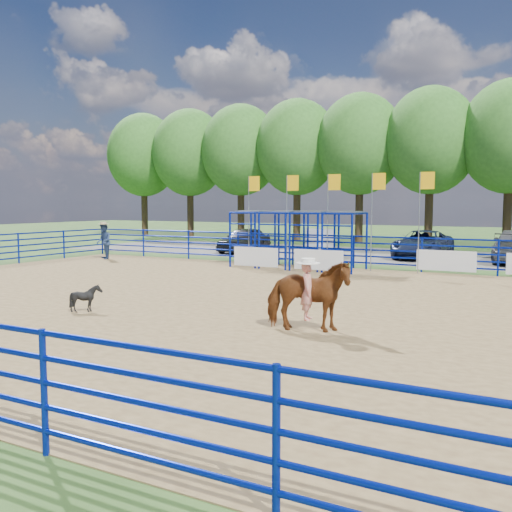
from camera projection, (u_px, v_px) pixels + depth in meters
name	position (u px, v px, depth m)	size (l,w,h in m)	color
ground	(244.00, 303.00, 16.85)	(120.00, 120.00, 0.00)	#3C5E25
arena_dirt	(244.00, 302.00, 16.85)	(30.00, 20.00, 0.02)	olive
gravel_strip	(394.00, 256.00, 31.75)	(40.00, 10.00, 0.01)	#66635B
horse_and_rider	(308.00, 293.00, 12.91)	(2.12, 1.38, 2.33)	brown
calf	(86.00, 298.00, 15.29)	(0.60, 0.68, 0.75)	black
spectator_cowboy	(104.00, 241.00, 29.65)	(1.15, 1.12, 1.92)	navy
car_a	(244.00, 240.00, 34.06)	(1.75, 4.34, 1.48)	black
car_b	(319.00, 242.00, 32.49)	(1.56, 4.47, 1.47)	gray
car_c	(423.00, 244.00, 30.37)	(2.44, 5.29, 1.47)	#161D38
perimeter_fence	(244.00, 278.00, 16.78)	(30.10, 20.10, 1.50)	#061992
chute_assembly	(305.00, 241.00, 25.38)	(19.32, 2.41, 4.20)	#061992
treeline	(431.00, 136.00, 38.94)	(56.40, 6.40, 11.24)	#3F2B19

